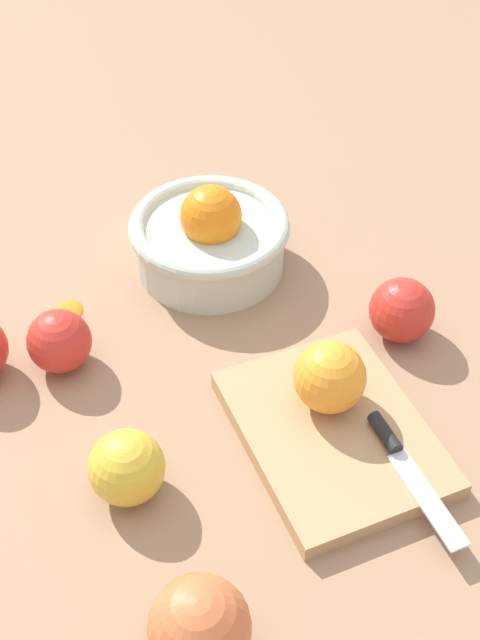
# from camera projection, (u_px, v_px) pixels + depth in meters

# --- Properties ---
(ground_plane) EXTENTS (2.40, 2.40, 0.00)m
(ground_plane) POSITION_uv_depth(u_px,v_px,m) (212.00, 367.00, 0.92)
(ground_plane) COLOR #997556
(bowl) EXTENTS (0.19, 0.19, 0.11)m
(bowl) POSITION_uv_depth(u_px,v_px,m) (210.00, 237.00, 1.01)
(bowl) COLOR beige
(bowl) RESTS_ON ground_plane
(cutting_board) EXTENTS (0.25, 0.21, 0.02)m
(cutting_board) POSITION_uv_depth(u_px,v_px,m) (333.00, 433.00, 0.85)
(cutting_board) COLOR tan
(cutting_board) RESTS_ON ground_plane
(orange_on_board) EXTENTS (0.07, 0.07, 0.07)m
(orange_on_board) POSITION_uv_depth(u_px,v_px,m) (330.00, 377.00, 0.84)
(orange_on_board) COLOR orange
(orange_on_board) RESTS_ON cutting_board
(knife) EXTENTS (0.16, 0.05, 0.01)m
(knife) POSITION_uv_depth(u_px,v_px,m) (402.00, 460.00, 0.81)
(knife) COLOR silver
(knife) RESTS_ON cutting_board
(apple_front_left_2) EXTENTS (0.07, 0.07, 0.07)m
(apple_front_left_2) POSITION_uv_depth(u_px,v_px,m) (59.00, 341.00, 0.90)
(apple_front_left_2) COLOR red
(apple_front_left_2) RESTS_ON ground_plane
(apple_front_right) EXTENTS (0.08, 0.08, 0.08)m
(apple_front_right) POSITION_uv_depth(u_px,v_px,m) (199.00, 627.00, 0.67)
(apple_front_right) COLOR #CC6638
(apple_front_right) RESTS_ON ground_plane
(apple_front_right_2) EXTENTS (0.07, 0.07, 0.07)m
(apple_front_right_2) POSITION_uv_depth(u_px,v_px,m) (127.00, 467.00, 0.79)
(apple_front_right_2) COLOR gold
(apple_front_right_2) RESTS_ON ground_plane
(apple_back_right) EXTENTS (0.07, 0.07, 0.07)m
(apple_back_right) POSITION_uv_depth(u_px,v_px,m) (402.00, 310.00, 0.93)
(apple_back_right) COLOR red
(apple_back_right) RESTS_ON ground_plane
(citrus_peel) EXTENTS (0.06, 0.06, 0.01)m
(citrus_peel) POSITION_uv_depth(u_px,v_px,m) (65.00, 313.00, 0.98)
(citrus_peel) COLOR orange
(citrus_peel) RESTS_ON ground_plane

